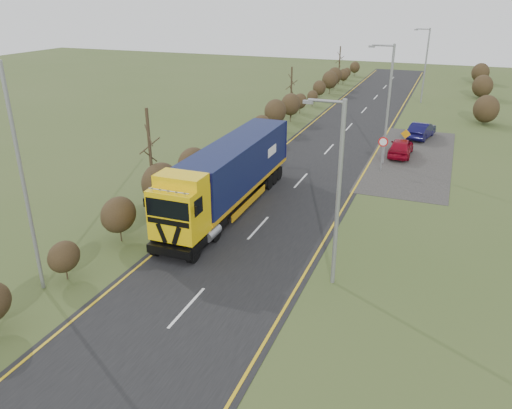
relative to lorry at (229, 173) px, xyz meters
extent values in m
plane|color=#3B4D21|center=(2.51, -5.84, -2.25)|extent=(160.00, 160.00, 0.00)
cube|color=black|center=(2.51, 4.16, -2.24)|extent=(8.00, 120.00, 0.02)
cube|color=#2A2825|center=(9.01, 14.16, -2.23)|extent=(6.00, 18.00, 0.02)
cube|color=#C09A12|center=(-1.19, 4.16, -2.22)|extent=(0.12, 116.00, 0.01)
cube|color=#C09A12|center=(6.21, 4.16, -2.22)|extent=(0.12, 116.00, 0.01)
cube|color=silver|center=(2.51, -9.84, -2.22)|extent=(0.12, 3.00, 0.01)
cube|color=silver|center=(2.51, -1.84, -2.22)|extent=(0.12, 3.00, 0.01)
cube|color=silver|center=(2.51, 6.16, -2.22)|extent=(0.12, 3.00, 0.01)
cube|color=silver|center=(2.51, 14.16, -2.22)|extent=(0.12, 3.00, 0.01)
cube|color=silver|center=(2.51, 22.16, -2.22)|extent=(0.12, 3.00, 0.01)
cube|color=silver|center=(2.51, 30.16, -2.22)|extent=(0.12, 3.00, 0.01)
cube|color=silver|center=(2.51, 38.16, -2.22)|extent=(0.12, 3.00, 0.01)
cube|color=silver|center=(2.51, 46.16, -2.22)|extent=(0.12, 3.00, 0.01)
cube|color=silver|center=(2.51, 54.16, -2.22)|extent=(0.12, 3.00, 0.01)
ellipsoid|color=black|center=(-3.51, -9.84, -1.11)|extent=(1.21, 1.57, 1.39)
ellipsoid|color=black|center=(-3.49, -5.84, -0.76)|extent=(1.58, 2.06, 1.82)
ellipsoid|color=black|center=(-3.48, -1.84, -0.41)|extent=(1.96, 2.55, 2.25)
ellipsoid|color=black|center=(-3.52, 2.16, -0.53)|extent=(1.83, 2.38, 2.10)
ellipsoid|color=black|center=(-3.45, 6.16, -0.96)|extent=(1.37, 1.78, 1.57)
ellipsoid|color=black|center=(-3.56, 10.16, -1.12)|extent=(1.20, 1.56, 1.38)
ellipsoid|color=black|center=(-3.42, 14.16, -0.79)|extent=(1.55, 2.02, 1.78)
ellipsoid|color=black|center=(-3.58, 18.16, -0.42)|extent=(1.95, 2.53, 2.24)
ellipsoid|color=black|center=(-3.39, 22.16, -0.51)|extent=(1.85, 2.41, 2.13)
ellipsoid|color=black|center=(-3.61, 26.16, -0.93)|extent=(1.40, 1.81, 1.61)
ellipsoid|color=black|center=(-3.36, 30.16, -1.12)|extent=(1.19, 1.55, 1.37)
ellipsoid|color=black|center=(-3.64, 34.16, -0.82)|extent=(1.52, 1.97, 1.75)
ellipsoid|color=black|center=(-3.34, 38.16, -0.43)|extent=(1.93, 2.51, 2.22)
ellipsoid|color=black|center=(-3.66, 42.16, -0.48)|extent=(1.88, 2.44, 2.16)
ellipsoid|color=black|center=(-3.31, 46.16, -0.91)|extent=(1.43, 1.85, 1.64)
ellipsoid|color=black|center=(-3.68, 50.16, -1.13)|extent=(1.19, 1.55, 1.37)
ellipsoid|color=black|center=(-3.29, 54.16, -0.85)|extent=(1.49, 1.93, 1.71)
cylinder|color=#35291A|center=(-3.99, -1.84, 0.78)|extent=(0.18, 0.18, 6.05)
cylinder|color=#35291A|center=(-3.99, 24.16, 0.28)|extent=(0.18, 0.18, 5.06)
cylinder|color=#35291A|center=(-3.99, 46.16, 0.33)|extent=(0.18, 0.18, 5.15)
cube|color=black|center=(0.00, -4.94, -1.59)|extent=(2.29, 4.34, 0.42)
cube|color=yellow|center=(0.00, -5.78, -0.04)|extent=(2.37, 2.09, 2.44)
cube|color=black|center=(0.00, -6.77, -1.73)|extent=(2.35, 0.13, 0.52)
cube|color=black|center=(-0.39, -6.83, -0.79)|extent=(0.57, 0.02, 1.01)
cube|color=black|center=(0.39, -6.83, -0.79)|extent=(0.57, 0.02, 1.01)
cube|color=black|center=(0.00, -6.80, 0.48)|extent=(2.21, 0.08, 0.89)
cube|color=black|center=(0.00, -6.83, -0.18)|extent=(2.16, 0.05, 0.26)
cube|color=yellow|center=(0.00, -5.45, 1.45)|extent=(2.36, 1.34, 0.53)
cylinder|color=silver|center=(0.00, -6.58, 1.28)|extent=(2.07, 0.08, 0.06)
cube|color=black|center=(-1.34, -6.58, 0.53)|extent=(0.08, 0.12, 0.42)
cube|color=black|center=(1.34, -6.58, 0.53)|extent=(0.08, 0.12, 0.42)
cylinder|color=gray|center=(-1.08, -4.56, -1.54)|extent=(0.54, 1.23, 0.53)
cylinder|color=gray|center=(1.08, -4.56, -1.54)|extent=(0.54, 1.23, 0.53)
cube|color=orange|center=(0.00, 1.17, -1.09)|extent=(2.45, 11.87, 0.23)
cube|color=black|center=(0.00, 1.17, 0.32)|extent=(2.43, 11.49, 2.59)
cube|color=#0E0E3B|center=(0.00, 6.93, 0.32)|extent=(2.33, 0.08, 2.59)
cube|color=#0E0E3B|center=(0.00, -4.58, 0.32)|extent=(2.33, 0.08, 2.59)
cube|color=black|center=(0.00, 4.75, -1.63)|extent=(2.19, 3.40, 0.33)
cube|color=orange|center=(-1.15, 0.23, -1.73)|extent=(0.10, 5.17, 0.42)
cube|color=orange|center=(1.15, 0.23, -1.73)|extent=(0.10, 5.17, 0.42)
cylinder|color=black|center=(-0.99, -6.44, -1.76)|extent=(0.31, 0.98, 0.98)
cylinder|color=black|center=(0.99, -6.44, -1.76)|extent=(0.31, 0.98, 0.98)
cylinder|color=black|center=(-0.99, -4.09, -1.76)|extent=(0.31, 0.98, 0.98)
cylinder|color=black|center=(0.99, -4.09, -1.76)|extent=(0.31, 0.98, 0.98)
cylinder|color=black|center=(-0.99, 3.90, -1.76)|extent=(0.31, 0.98, 0.98)
cylinder|color=black|center=(0.99, 3.90, -1.76)|extent=(0.31, 0.98, 0.98)
cylinder|color=black|center=(-0.99, 4.84, -1.76)|extent=(0.31, 0.98, 0.98)
cylinder|color=black|center=(0.99, 4.84, -1.76)|extent=(0.31, 0.98, 0.98)
cylinder|color=black|center=(-0.99, 5.78, -1.76)|extent=(0.31, 0.98, 0.98)
cylinder|color=black|center=(0.99, 5.78, -1.76)|extent=(0.31, 0.98, 0.98)
imported|color=maroon|center=(8.12, 14.48, -1.54)|extent=(1.71, 4.15, 1.41)
imported|color=black|center=(9.18, 20.53, -1.55)|extent=(2.32, 4.44, 1.39)
cylinder|color=gray|center=(7.53, -5.77, 1.78)|extent=(0.18, 0.18, 8.05)
cylinder|color=gray|center=(6.81, -5.77, 5.67)|extent=(1.43, 0.12, 0.12)
cube|color=gray|center=(6.10, -5.77, 5.58)|extent=(0.40, 0.16, 0.13)
cylinder|color=gray|center=(7.11, 12.05, 2.05)|extent=(0.18, 0.18, 8.59)
cylinder|color=gray|center=(6.34, 12.05, 6.20)|extent=(1.53, 0.12, 0.12)
cube|color=gray|center=(5.58, 12.05, 6.11)|extent=(0.43, 0.17, 0.13)
cylinder|color=gray|center=(7.94, 36.71, 1.90)|extent=(0.18, 0.18, 8.29)
cylinder|color=gray|center=(7.20, 36.71, 5.90)|extent=(1.47, 0.12, 0.12)
cube|color=gray|center=(6.47, 36.71, 5.81)|extent=(0.41, 0.17, 0.13)
cylinder|color=gray|center=(-4.01, -10.77, 2.52)|extent=(0.16, 0.16, 9.52)
cylinder|color=gray|center=(7.23, 10.27, -1.17)|extent=(0.08, 0.08, 2.15)
cylinder|color=red|center=(7.23, 10.24, -0.10)|extent=(0.69, 0.04, 0.69)
cylinder|color=white|center=(7.23, 10.22, -0.10)|extent=(0.52, 0.02, 0.52)
cylinder|color=gray|center=(8.31, 15.25, -1.50)|extent=(0.08, 0.08, 1.50)
cube|color=#CD890B|center=(8.31, 15.20, -0.64)|extent=(0.76, 0.04, 0.76)
camera|label=1|loc=(11.30, -24.60, 9.45)|focal=35.00mm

